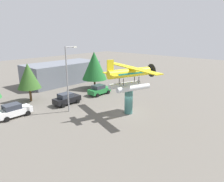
{
  "coord_description": "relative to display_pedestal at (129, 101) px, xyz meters",
  "views": [
    {
      "loc": [
        -20.85,
        -15.78,
        10.5
      ],
      "look_at": [
        0.0,
        3.0,
        2.56
      ],
      "focal_mm": 32.94,
      "sensor_mm": 36.0,
      "label": 1
    }
  ],
  "objects": [
    {
      "name": "display_pedestal",
      "position": [
        0.0,
        0.0,
        0.0
      ],
      "size": [
        1.1,
        1.1,
        3.42
      ],
      "primitive_type": "cylinder",
      "color": "#386B66",
      "rests_on": "ground"
    },
    {
      "name": "storefront_building",
      "position": [
        4.81,
        22.0,
        0.45
      ],
      "size": [
        15.87,
        7.5,
        4.33
      ],
      "primitive_type": "cube",
      "color": "slate",
      "rests_on": "ground"
    },
    {
      "name": "floatplane_monument",
      "position": [
        0.12,
        -0.04,
        3.38
      ],
      "size": [
        7.2,
        10.22,
        4.0
      ],
      "rotation": [
        0.0,
        0.0,
        -0.32
      ],
      "color": "silver",
      "rests_on": "display_pedestal"
    },
    {
      "name": "tree_east",
      "position": [
        -6.28,
        14.85,
        2.35
      ],
      "size": [
        3.56,
        3.56,
        6.06
      ],
      "color": "brown",
      "rests_on": "ground"
    },
    {
      "name": "car_far_green",
      "position": [
        3.53,
        9.23,
        -0.83
      ],
      "size": [
        4.2,
        2.02,
        1.76
      ],
      "color": "#237A38",
      "rests_on": "ground"
    },
    {
      "name": "streetlight_primary",
      "position": [
        -4.82,
        6.55,
        3.37
      ],
      "size": [
        1.84,
        0.28,
        8.86
      ],
      "color": "gray",
      "rests_on": "ground"
    },
    {
      "name": "ground_plane",
      "position": [
        0.0,
        0.0,
        -1.71
      ],
      "size": [
        140.0,
        140.0,
        0.0
      ],
      "primitive_type": "plane",
      "color": "#605B54"
    },
    {
      "name": "car_near_white",
      "position": [
        -10.92,
        10.23,
        -0.83
      ],
      "size": [
        4.2,
        2.02,
        1.76
      ],
      "color": "white",
      "rests_on": "ground"
    },
    {
      "name": "tree_center_back",
      "position": [
        5.86,
        12.83,
        2.79
      ],
      "size": [
        4.74,
        4.74,
        7.14
      ],
      "color": "brown",
      "rests_on": "ground"
    },
    {
      "name": "car_mid_black",
      "position": [
        -3.38,
        9.25,
        -0.83
      ],
      "size": [
        4.2,
        2.02,
        1.76
      ],
      "color": "black",
      "rests_on": "ground"
    }
  ]
}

